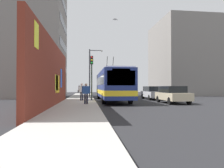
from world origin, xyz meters
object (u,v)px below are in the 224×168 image
(parked_car_silver, at_px, (153,93))
(traffic_light, at_px, (92,71))
(pedestrian_midblock, at_px, (82,90))
(pedestrian_at_curb, at_px, (86,92))
(parked_car_champagne, at_px, (172,94))
(city_bus, at_px, (112,85))
(street_lamp, at_px, (91,69))

(parked_car_silver, bearing_deg, traffic_light, 110.37)
(pedestrian_midblock, xyz_separation_m, pedestrian_at_curb, (-4.27, -0.45, -0.05))
(parked_car_champagne, bearing_deg, pedestrian_midblock, 71.83)
(parked_car_champagne, relative_size, traffic_light, 0.93)
(city_bus, xyz_separation_m, pedestrian_at_curb, (-5.10, 2.70, -0.66))
(traffic_light, bearing_deg, pedestrian_midblock, 94.35)
(pedestrian_at_curb, bearing_deg, city_bus, -27.88)
(city_bus, height_order, parked_car_silver, city_bus)
(city_bus, relative_size, parked_car_champagne, 2.84)
(city_bus, distance_m, street_lamp, 7.54)
(parked_car_silver, distance_m, traffic_light, 8.18)
(city_bus, height_order, street_lamp, street_lamp)
(city_bus, xyz_separation_m, parked_car_silver, (1.97, -5.20, -0.93))
(pedestrian_at_curb, relative_size, traffic_light, 0.36)
(parked_car_champagne, xyz_separation_m, parked_car_silver, (5.54, 0.00, -0.00))
(city_bus, distance_m, pedestrian_midblock, 3.31)
(city_bus, relative_size, traffic_light, 2.66)
(parked_car_silver, bearing_deg, street_lamp, 55.66)
(traffic_light, height_order, street_lamp, street_lamp)
(parked_car_champagne, xyz_separation_m, pedestrian_at_curb, (-1.53, 7.90, 0.28))
(city_bus, relative_size, parked_car_silver, 2.88)
(city_bus, distance_m, parked_car_champagne, 6.37)
(parked_car_champagne, relative_size, pedestrian_midblock, 2.46)
(traffic_light, bearing_deg, parked_car_champagne, -110.95)
(pedestrian_at_curb, bearing_deg, parked_car_champagne, -79.01)
(city_bus, bearing_deg, street_lamp, 16.37)
(parked_car_silver, bearing_deg, pedestrian_at_curb, 131.85)
(pedestrian_midblock, height_order, traffic_light, traffic_light)
(traffic_light, relative_size, street_lamp, 0.68)
(city_bus, height_order, pedestrian_midblock, city_bus)
(street_lamp, bearing_deg, traffic_light, 179.12)
(parked_car_silver, xyz_separation_m, street_lamp, (4.94, 7.23, 3.14))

